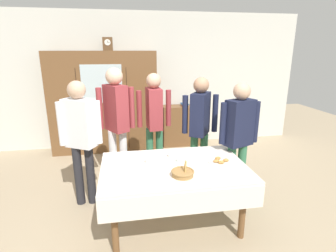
{
  "coord_description": "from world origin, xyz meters",
  "views": [
    {
      "loc": [
        -0.53,
        -2.86,
        1.97
      ],
      "look_at": [
        0.0,
        0.2,
        1.07
      ],
      "focal_mm": 28.21,
      "sensor_mm": 36.0,
      "label": 1
    }
  ],
  "objects_px": {
    "wall_cabinet": "(104,103)",
    "pastry_plate": "(220,161)",
    "bread_basket": "(183,173)",
    "person_near_right_end": "(200,122)",
    "bookshelf_low": "(184,125)",
    "person_beside_shelf": "(154,116)",
    "tea_cup_center": "(180,160)",
    "person_by_cabinet": "(116,116)",
    "tea_cup_mid_right": "(149,161)",
    "person_behind_table_left": "(239,132)",
    "tea_cup_mid_left": "(145,170)",
    "dining_table": "(175,175)",
    "tea_cup_back_edge": "(171,155)",
    "spoon_near_left": "(192,153)",
    "person_behind_table_right": "(81,132)",
    "book_stack": "(185,104)",
    "mantel_clock": "(108,44)",
    "spoon_back_edge": "(204,157)"
  },
  "relations": [
    {
      "from": "wall_cabinet",
      "to": "pastry_plate",
      "type": "height_order",
      "value": "wall_cabinet"
    },
    {
      "from": "bread_basket",
      "to": "person_near_right_end",
      "type": "bearing_deg",
      "value": 65.54
    },
    {
      "from": "bookshelf_low",
      "to": "person_beside_shelf",
      "type": "height_order",
      "value": "person_beside_shelf"
    },
    {
      "from": "tea_cup_center",
      "to": "person_by_cabinet",
      "type": "distance_m",
      "value": 1.23
    },
    {
      "from": "pastry_plate",
      "to": "tea_cup_center",
      "type": "bearing_deg",
      "value": 169.46
    },
    {
      "from": "tea_cup_mid_right",
      "to": "person_behind_table_left",
      "type": "relative_size",
      "value": 0.08
    },
    {
      "from": "wall_cabinet",
      "to": "tea_cup_mid_left",
      "type": "height_order",
      "value": "wall_cabinet"
    },
    {
      "from": "bookshelf_low",
      "to": "dining_table",
      "type": "bearing_deg",
      "value": -105.42
    },
    {
      "from": "tea_cup_center",
      "to": "bookshelf_low",
      "type": "bearing_deg",
      "value": 75.75
    },
    {
      "from": "tea_cup_mid_right",
      "to": "bread_basket",
      "type": "relative_size",
      "value": 0.54
    },
    {
      "from": "tea_cup_center",
      "to": "bread_basket",
      "type": "relative_size",
      "value": 0.54
    },
    {
      "from": "bread_basket",
      "to": "pastry_plate",
      "type": "relative_size",
      "value": 0.86
    },
    {
      "from": "tea_cup_back_edge",
      "to": "bread_basket",
      "type": "bearing_deg",
      "value": -86.94
    },
    {
      "from": "tea_cup_center",
      "to": "tea_cup_back_edge",
      "type": "bearing_deg",
      "value": 113.51
    },
    {
      "from": "wall_cabinet",
      "to": "pastry_plate",
      "type": "distance_m",
      "value": 2.95
    },
    {
      "from": "spoon_near_left",
      "to": "person_beside_shelf",
      "type": "distance_m",
      "value": 0.97
    },
    {
      "from": "tea_cup_mid_left",
      "to": "person_behind_table_left",
      "type": "height_order",
      "value": "person_behind_table_left"
    },
    {
      "from": "bookshelf_low",
      "to": "tea_cup_center",
      "type": "distance_m",
      "value": 2.63
    },
    {
      "from": "pastry_plate",
      "to": "person_by_cabinet",
      "type": "bearing_deg",
      "value": 139.02
    },
    {
      "from": "tea_cup_center",
      "to": "person_behind_table_right",
      "type": "distance_m",
      "value": 1.29
    },
    {
      "from": "person_by_cabinet",
      "to": "person_behind_table_left",
      "type": "xyz_separation_m",
      "value": [
        1.55,
        -0.66,
        -0.11
      ]
    },
    {
      "from": "pastry_plate",
      "to": "person_near_right_end",
      "type": "xyz_separation_m",
      "value": [
        -0.01,
        0.84,
        0.24
      ]
    },
    {
      "from": "tea_cup_back_edge",
      "to": "person_beside_shelf",
      "type": "bearing_deg",
      "value": 95.53
    },
    {
      "from": "person_beside_shelf",
      "to": "tea_cup_center",
      "type": "bearing_deg",
      "value": -81.6
    },
    {
      "from": "wall_cabinet",
      "to": "person_by_cabinet",
      "type": "height_order",
      "value": "wall_cabinet"
    },
    {
      "from": "tea_cup_center",
      "to": "spoon_near_left",
      "type": "xyz_separation_m",
      "value": [
        0.21,
        0.26,
        -0.02
      ]
    },
    {
      "from": "person_by_cabinet",
      "to": "pastry_plate",
      "type": "bearing_deg",
      "value": -40.98
    },
    {
      "from": "dining_table",
      "to": "book_stack",
      "type": "distance_m",
      "value": 2.75
    },
    {
      "from": "bread_basket",
      "to": "person_beside_shelf",
      "type": "distance_m",
      "value": 1.48
    },
    {
      "from": "pastry_plate",
      "to": "tea_cup_mid_left",
      "type": "bearing_deg",
      "value": -173.19
    },
    {
      "from": "tea_cup_mid_left",
      "to": "person_near_right_end",
      "type": "bearing_deg",
      "value": 47.43
    },
    {
      "from": "tea_cup_mid_right",
      "to": "person_near_right_end",
      "type": "xyz_separation_m",
      "value": [
        0.81,
        0.72,
        0.23
      ]
    },
    {
      "from": "tea_cup_center",
      "to": "person_beside_shelf",
      "type": "distance_m",
      "value": 1.16
    },
    {
      "from": "person_behind_table_left",
      "to": "person_behind_table_right",
      "type": "distance_m",
      "value": 2.0
    },
    {
      "from": "wall_cabinet",
      "to": "pastry_plate",
      "type": "relative_size",
      "value": 7.27
    },
    {
      "from": "mantel_clock",
      "to": "person_beside_shelf",
      "type": "distance_m",
      "value": 1.86
    },
    {
      "from": "mantel_clock",
      "to": "person_behind_table_right",
      "type": "xyz_separation_m",
      "value": [
        -0.31,
        -1.96,
        -1.09
      ]
    },
    {
      "from": "book_stack",
      "to": "tea_cup_center",
      "type": "xyz_separation_m",
      "value": [
        -0.64,
        -2.53,
        -0.12
      ]
    },
    {
      "from": "bread_basket",
      "to": "person_behind_table_right",
      "type": "bearing_deg",
      "value": 142.52
    },
    {
      "from": "tea_cup_back_edge",
      "to": "tea_cup_mid_left",
      "type": "height_order",
      "value": "same"
    },
    {
      "from": "tea_cup_mid_left",
      "to": "mantel_clock",
      "type": "bearing_deg",
      "value": 99.19
    },
    {
      "from": "dining_table",
      "to": "tea_cup_mid_right",
      "type": "bearing_deg",
      "value": 151.12
    },
    {
      "from": "spoon_near_left",
      "to": "person_beside_shelf",
      "type": "xyz_separation_m",
      "value": [
        -0.38,
        0.85,
        0.28
      ]
    },
    {
      "from": "dining_table",
      "to": "pastry_plate",
      "type": "height_order",
      "value": "pastry_plate"
    },
    {
      "from": "dining_table",
      "to": "person_near_right_end",
      "type": "height_order",
      "value": "person_near_right_end"
    },
    {
      "from": "bread_basket",
      "to": "spoon_back_edge",
      "type": "relative_size",
      "value": 2.02
    },
    {
      "from": "tea_cup_center",
      "to": "tea_cup_mid_right",
      "type": "relative_size",
      "value": 1.0
    },
    {
      "from": "person_behind_table_left",
      "to": "person_near_right_end",
      "type": "relative_size",
      "value": 0.99
    },
    {
      "from": "person_by_cabinet",
      "to": "person_near_right_end",
      "type": "bearing_deg",
      "value": -8.84
    },
    {
      "from": "book_stack",
      "to": "person_by_cabinet",
      "type": "bearing_deg",
      "value": -130.64
    }
  ]
}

